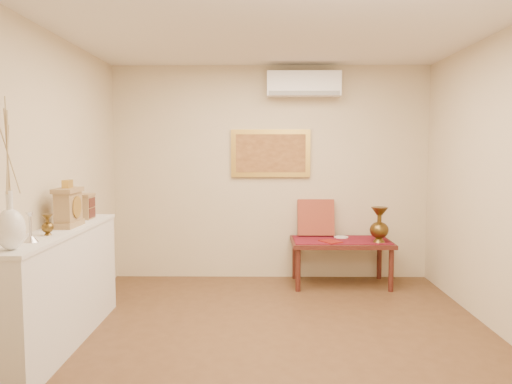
{
  "coord_description": "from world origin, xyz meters",
  "views": [
    {
      "loc": [
        -0.12,
        -4.11,
        1.66
      ],
      "look_at": [
        -0.17,
        1.15,
        1.2
      ],
      "focal_mm": 35.0,
      "sensor_mm": 36.0,
      "label": 1
    }
  ],
  "objects_px": {
    "brass_urn_tall": "(379,221)",
    "wooden_chest": "(84,206)",
    "display_ledge": "(59,287)",
    "low_table": "(341,246)",
    "white_vase": "(8,175)",
    "mantel_clock": "(68,207)"
  },
  "relations": [
    {
      "from": "display_ledge",
      "to": "wooden_chest",
      "type": "distance_m",
      "value": 0.91
    },
    {
      "from": "low_table",
      "to": "wooden_chest",
      "type": "bearing_deg",
      "value": -155.73
    },
    {
      "from": "low_table",
      "to": "mantel_clock",
      "type": "bearing_deg",
      "value": -147.32
    },
    {
      "from": "display_ledge",
      "to": "wooden_chest",
      "type": "height_order",
      "value": "wooden_chest"
    },
    {
      "from": "brass_urn_tall",
      "to": "mantel_clock",
      "type": "relative_size",
      "value": 1.23
    },
    {
      "from": "brass_urn_tall",
      "to": "low_table",
      "type": "height_order",
      "value": "brass_urn_tall"
    },
    {
      "from": "brass_urn_tall",
      "to": "wooden_chest",
      "type": "height_order",
      "value": "wooden_chest"
    },
    {
      "from": "mantel_clock",
      "to": "wooden_chest",
      "type": "relative_size",
      "value": 1.68
    },
    {
      "from": "display_ledge",
      "to": "wooden_chest",
      "type": "relative_size",
      "value": 8.28
    },
    {
      "from": "brass_urn_tall",
      "to": "display_ledge",
      "type": "distance_m",
      "value": 3.56
    },
    {
      "from": "wooden_chest",
      "to": "low_table",
      "type": "distance_m",
      "value": 3.01
    },
    {
      "from": "low_table",
      "to": "display_ledge",
      "type": "bearing_deg",
      "value": -144.9
    },
    {
      "from": "white_vase",
      "to": "mantel_clock",
      "type": "height_order",
      "value": "white_vase"
    },
    {
      "from": "brass_urn_tall",
      "to": "wooden_chest",
      "type": "bearing_deg",
      "value": -161.22
    },
    {
      "from": "wooden_chest",
      "to": "white_vase",
      "type": "bearing_deg",
      "value": -88.8
    },
    {
      "from": "brass_urn_tall",
      "to": "mantel_clock",
      "type": "distance_m",
      "value": 3.46
    },
    {
      "from": "mantel_clock",
      "to": "wooden_chest",
      "type": "bearing_deg",
      "value": 94.17
    },
    {
      "from": "mantel_clock",
      "to": "wooden_chest",
      "type": "xyz_separation_m",
      "value": [
        -0.04,
        0.49,
        -0.05
      ]
    },
    {
      "from": "brass_urn_tall",
      "to": "display_ledge",
      "type": "height_order",
      "value": "brass_urn_tall"
    },
    {
      "from": "white_vase",
      "to": "mantel_clock",
      "type": "xyz_separation_m",
      "value": [
        0.0,
        1.0,
        -0.33
      ]
    },
    {
      "from": "white_vase",
      "to": "wooden_chest",
      "type": "bearing_deg",
      "value": 91.2
    },
    {
      "from": "low_table",
      "to": "white_vase",
      "type": "bearing_deg",
      "value": -134.53
    }
  ]
}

